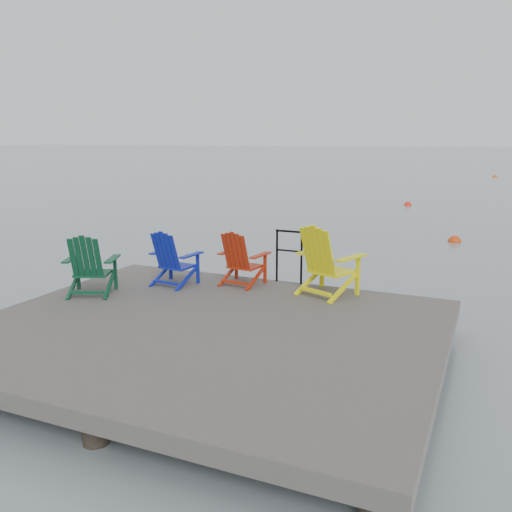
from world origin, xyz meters
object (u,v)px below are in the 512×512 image
at_px(buoy_b, 408,205).
at_px(chair_red, 241,258).
at_px(chair_green, 90,265).
at_px(chair_yellow, 326,260).
at_px(handrail, 289,251).
at_px(chair_blue, 173,258).
at_px(buoy_d, 495,177).
at_px(buoy_a, 454,242).

bearing_deg(buoy_b, chair_red, -90.83).
relative_size(chair_green, chair_yellow, 0.87).
bearing_deg(handrail, chair_red, -145.03).
distance_m(chair_red, buoy_b, 16.77).
distance_m(handrail, chair_yellow, 0.93).
xyz_separation_m(chair_blue, chair_red, (1.03, 0.47, -0.00)).
bearing_deg(chair_yellow, buoy_d, 107.46).
relative_size(chair_blue, buoy_a, 2.49).
xyz_separation_m(chair_green, chair_red, (1.89, 1.48, -0.03)).
relative_size(chair_red, buoy_d, 2.71).
bearing_deg(buoy_b, handrail, -88.49).
bearing_deg(chair_red, chair_blue, -149.12).
xyz_separation_m(chair_blue, buoy_b, (1.28, 17.21, -0.96)).
relative_size(handrail, chair_red, 0.99).
bearing_deg(chair_yellow, chair_blue, -149.01).
height_order(handrail, buoy_a, handrail).
relative_size(chair_green, chair_red, 1.06).
bearing_deg(buoy_a, chair_blue, -113.57).
bearing_deg(chair_green, handrail, 13.80).
distance_m(chair_green, chair_blue, 1.33).
bearing_deg(chair_green, chair_red, 14.56).
bearing_deg(chair_yellow, buoy_a, 101.52).
relative_size(chair_blue, chair_yellow, 0.83).
relative_size(chair_red, chair_yellow, 0.82).
bearing_deg(buoy_b, chair_yellow, -85.85).
distance_m(buoy_a, buoy_b, 8.79).
relative_size(chair_green, buoy_d, 2.87).
height_order(chair_blue, buoy_a, chair_blue).
distance_m(buoy_b, buoy_d, 21.54).
bearing_deg(chair_green, buoy_a, 40.98).
bearing_deg(handrail, chair_yellow, -31.71).
xyz_separation_m(chair_blue, buoy_a, (3.84, 8.80, -0.96)).
height_order(chair_red, buoy_d, chair_red).
bearing_deg(chair_green, buoy_b, 59.90).
bearing_deg(buoy_a, buoy_d, 88.45).
distance_m(handrail, chair_green, 3.22).
xyz_separation_m(chair_yellow, buoy_a, (1.35, 8.35, -1.06)).
distance_m(chair_blue, buoy_a, 9.65).
relative_size(chair_green, buoy_b, 2.95).
bearing_deg(chair_yellow, buoy_b, 114.84).
height_order(chair_red, buoy_b, chair_red).
relative_size(handrail, buoy_d, 2.69).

